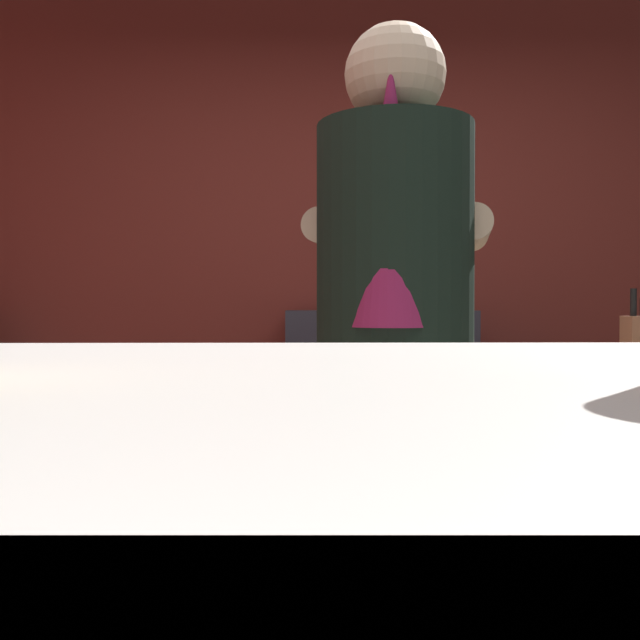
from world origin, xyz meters
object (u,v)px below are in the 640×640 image
at_px(bartender, 394,360).
at_px(chefs_knife, 478,387).
at_px(mixing_bowl, 401,376).
at_px(bottle_olive_oil, 381,288).
at_px(bottle_soy, 398,290).

relative_size(bartender, chefs_knife, 7.23).
xyz_separation_m(mixing_bowl, bottle_olive_oil, (0.07, 1.20, 0.29)).
xyz_separation_m(mixing_bowl, bottle_soy, (0.16, 1.34, 0.28)).
distance_m(bartender, bottle_soy, 1.89).
bearing_deg(mixing_bowl, chefs_knife, -30.07).
bearing_deg(bottle_soy, bartender, -97.59).
height_order(bartender, bottle_soy, bartender).
distance_m(mixing_bowl, bottle_olive_oil, 1.24).
height_order(mixing_bowl, bottle_soy, bottle_soy).
xyz_separation_m(bartender, chefs_knife, (0.28, 0.41, -0.11)).
bearing_deg(bartender, mixing_bowl, 3.07).
xyz_separation_m(bottle_olive_oil, bottle_soy, (0.09, 0.14, -0.01)).
bearing_deg(bottle_soy, mixing_bowl, -96.95).
distance_m(chefs_knife, bottle_soy, 1.49).
bearing_deg(bottle_olive_oil, bottle_soy, 56.08).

